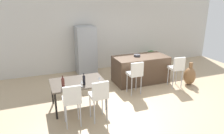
{
  "coord_description": "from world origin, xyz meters",
  "views": [
    {
      "loc": [
        -3.0,
        -5.48,
        2.9
      ],
      "look_at": [
        -0.82,
        0.21,
        0.85
      ],
      "focal_mm": 33.97,
      "sensor_mm": 36.0,
      "label": 1
    }
  ],
  "objects_px": {
    "bar_chair_left": "(135,73)",
    "floor_vase": "(190,76)",
    "kitchen_island": "(140,69)",
    "dining_chair_far": "(99,94)",
    "wine_bottle_far": "(63,83)",
    "dining_table": "(78,84)",
    "bar_chair_middle": "(177,67)",
    "fruit_bowl": "(137,55)",
    "refrigerator": "(86,50)",
    "wine_glass_left": "(99,78)",
    "wine_bottle_near": "(84,80)",
    "dining_chair_near": "(72,99)",
    "wine_glass_middle": "(82,82)",
    "potted_plant": "(151,57)"
  },
  "relations": [
    {
      "from": "bar_chair_left",
      "to": "dining_chair_far",
      "type": "xyz_separation_m",
      "value": [
        -1.47,
        -1.02,
        0.0
      ]
    },
    {
      "from": "bar_chair_left",
      "to": "wine_bottle_far",
      "type": "distance_m",
      "value": 2.26
    },
    {
      "from": "dining_table",
      "to": "fruit_bowl",
      "type": "xyz_separation_m",
      "value": [
        2.3,
        1.07,
        0.28
      ]
    },
    {
      "from": "dining_chair_far",
      "to": "wine_bottle_far",
      "type": "relative_size",
      "value": 3.26
    },
    {
      "from": "wine_bottle_far",
      "to": "wine_glass_middle",
      "type": "height_order",
      "value": "wine_bottle_far"
    },
    {
      "from": "dining_chair_near",
      "to": "wine_bottle_far",
      "type": "relative_size",
      "value": 3.26
    },
    {
      "from": "refrigerator",
      "to": "floor_vase",
      "type": "height_order",
      "value": "refrigerator"
    },
    {
      "from": "refrigerator",
      "to": "dining_chair_near",
      "type": "bearing_deg",
      "value": -109.38
    },
    {
      "from": "bar_chair_left",
      "to": "floor_vase",
      "type": "bearing_deg",
      "value": 0.36
    },
    {
      "from": "kitchen_island",
      "to": "refrigerator",
      "type": "xyz_separation_m",
      "value": [
        -1.56,
        1.51,
        0.46
      ]
    },
    {
      "from": "dining_chair_far",
      "to": "wine_glass_left",
      "type": "xyz_separation_m",
      "value": [
        0.2,
        0.6,
        0.17
      ]
    },
    {
      "from": "dining_chair_near",
      "to": "wine_bottle_near",
      "type": "xyz_separation_m",
      "value": [
        0.43,
        0.6,
        0.16
      ]
    },
    {
      "from": "kitchen_island",
      "to": "refrigerator",
      "type": "relative_size",
      "value": 1.01
    },
    {
      "from": "dining_table",
      "to": "dining_chair_far",
      "type": "bearing_deg",
      "value": -69.27
    },
    {
      "from": "floor_vase",
      "to": "kitchen_island",
      "type": "bearing_deg",
      "value": 149.99
    },
    {
      "from": "dining_chair_far",
      "to": "refrigerator",
      "type": "bearing_deg",
      "value": 80.84
    },
    {
      "from": "dining_table",
      "to": "wine_glass_left",
      "type": "distance_m",
      "value": 0.61
    },
    {
      "from": "fruit_bowl",
      "to": "dining_chair_near",
      "type": "bearing_deg",
      "value": -143.78
    },
    {
      "from": "kitchen_island",
      "to": "floor_vase",
      "type": "xyz_separation_m",
      "value": [
        1.45,
        -0.84,
        -0.15
      ]
    },
    {
      "from": "kitchen_island",
      "to": "wine_glass_middle",
      "type": "bearing_deg",
      "value": -150.39
    },
    {
      "from": "kitchen_island",
      "to": "bar_chair_left",
      "type": "relative_size",
      "value": 1.77
    },
    {
      "from": "wine_bottle_far",
      "to": "wine_glass_middle",
      "type": "xyz_separation_m",
      "value": [
        0.45,
        -0.07,
        -0.01
      ]
    },
    {
      "from": "wine_bottle_near",
      "to": "wine_bottle_far",
      "type": "height_order",
      "value": "wine_bottle_far"
    },
    {
      "from": "dining_table",
      "to": "refrigerator",
      "type": "xyz_separation_m",
      "value": [
        0.87,
        2.52,
        0.24
      ]
    },
    {
      "from": "dining_chair_far",
      "to": "bar_chair_left",
      "type": "bearing_deg",
      "value": 34.69
    },
    {
      "from": "bar_chair_middle",
      "to": "bar_chair_left",
      "type": "bearing_deg",
      "value": -179.99
    },
    {
      "from": "wine_glass_left",
      "to": "wine_glass_middle",
      "type": "relative_size",
      "value": 1.0
    },
    {
      "from": "wine_glass_middle",
      "to": "refrigerator",
      "type": "xyz_separation_m",
      "value": [
        0.83,
        2.87,
        0.06
      ]
    },
    {
      "from": "bar_chair_left",
      "to": "potted_plant",
      "type": "height_order",
      "value": "bar_chair_left"
    },
    {
      "from": "wine_bottle_near",
      "to": "wine_glass_left",
      "type": "relative_size",
      "value": 1.74
    },
    {
      "from": "wine_glass_left",
      "to": "potted_plant",
      "type": "xyz_separation_m",
      "value": [
        3.24,
        2.77,
        -0.47
      ]
    },
    {
      "from": "dining_chair_near",
      "to": "dining_chair_far",
      "type": "distance_m",
      "value": 0.64
    },
    {
      "from": "dining_chair_far",
      "to": "fruit_bowl",
      "type": "xyz_separation_m",
      "value": [
        1.98,
        1.92,
        0.26
      ]
    },
    {
      "from": "bar_chair_left",
      "to": "floor_vase",
      "type": "height_order",
      "value": "bar_chair_left"
    },
    {
      "from": "kitchen_island",
      "to": "wine_bottle_near",
      "type": "relative_size",
      "value": 6.11
    },
    {
      "from": "dining_chair_near",
      "to": "refrigerator",
      "type": "relative_size",
      "value": 0.57
    },
    {
      "from": "wine_bottle_near",
      "to": "dining_table",
      "type": "bearing_deg",
      "value": 114.7
    },
    {
      "from": "bar_chair_middle",
      "to": "fruit_bowl",
      "type": "height_order",
      "value": "bar_chair_middle"
    },
    {
      "from": "bar_chair_middle",
      "to": "floor_vase",
      "type": "height_order",
      "value": "bar_chair_middle"
    },
    {
      "from": "fruit_bowl",
      "to": "refrigerator",
      "type": "bearing_deg",
      "value": 134.67
    },
    {
      "from": "floor_vase",
      "to": "potted_plant",
      "type": "height_order",
      "value": "floor_vase"
    },
    {
      "from": "dining_table",
      "to": "wine_bottle_near",
      "type": "xyz_separation_m",
      "value": [
        0.11,
        -0.25,
        0.18
      ]
    },
    {
      "from": "bar_chair_middle",
      "to": "dining_chair_near",
      "type": "xyz_separation_m",
      "value": [
        -3.62,
        -1.02,
        0.0
      ]
    },
    {
      "from": "dining_chair_near",
      "to": "potted_plant",
      "type": "height_order",
      "value": "dining_chair_near"
    },
    {
      "from": "fruit_bowl",
      "to": "wine_bottle_near",
      "type": "bearing_deg",
      "value": -148.96
    },
    {
      "from": "fruit_bowl",
      "to": "dining_table",
      "type": "bearing_deg",
      "value": -155.05
    },
    {
      "from": "bar_chair_middle",
      "to": "wine_glass_middle",
      "type": "relative_size",
      "value": 6.03
    },
    {
      "from": "dining_table",
      "to": "dining_chair_near",
      "type": "height_order",
      "value": "dining_chair_near"
    },
    {
      "from": "dining_table",
      "to": "floor_vase",
      "type": "height_order",
      "value": "floor_vase"
    },
    {
      "from": "refrigerator",
      "to": "dining_chair_far",
      "type": "bearing_deg",
      "value": -99.16
    }
  ]
}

